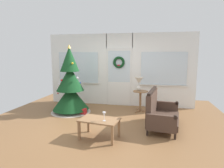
{
  "coord_description": "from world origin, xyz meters",
  "views": [
    {
      "loc": [
        1.13,
        -4.69,
        1.82
      ],
      "look_at": [
        0.05,
        0.55,
        1.0
      ],
      "focal_mm": 30.92,
      "sensor_mm": 36.0,
      "label": 1
    }
  ],
  "objects_px": {
    "side_table": "(140,97)",
    "gift_box": "(83,111)",
    "christmas_tree": "(70,88)",
    "coffee_table": "(99,122)",
    "settee_sofa": "(159,113)",
    "table_lamp": "(139,82)",
    "wine_glass": "(104,114)"
  },
  "relations": [
    {
      "from": "side_table",
      "to": "gift_box",
      "type": "xyz_separation_m",
      "value": [
        -1.69,
        -0.68,
        -0.39
      ]
    },
    {
      "from": "table_lamp",
      "to": "wine_glass",
      "type": "xyz_separation_m",
      "value": [
        -0.56,
        -2.37,
        -0.38
      ]
    },
    {
      "from": "christmas_tree",
      "to": "wine_glass",
      "type": "bearing_deg",
      "value": -49.45
    },
    {
      "from": "settee_sofa",
      "to": "wine_glass",
      "type": "bearing_deg",
      "value": -138.89
    },
    {
      "from": "christmas_tree",
      "to": "coffee_table",
      "type": "distance_m",
      "value": 2.26
    },
    {
      "from": "coffee_table",
      "to": "wine_glass",
      "type": "xyz_separation_m",
      "value": [
        0.13,
        -0.09,
        0.21
      ]
    },
    {
      "from": "settee_sofa",
      "to": "gift_box",
      "type": "bearing_deg",
      "value": 164.47
    },
    {
      "from": "coffee_table",
      "to": "side_table",
      "type": "bearing_deg",
      "value": 71.4
    },
    {
      "from": "side_table",
      "to": "wine_glass",
      "type": "distance_m",
      "value": 2.41
    },
    {
      "from": "christmas_tree",
      "to": "coffee_table",
      "type": "bearing_deg",
      "value": -50.56
    },
    {
      "from": "settee_sofa",
      "to": "side_table",
      "type": "bearing_deg",
      "value": 113.03
    },
    {
      "from": "christmas_tree",
      "to": "coffee_table",
      "type": "relative_size",
      "value": 2.33
    },
    {
      "from": "side_table",
      "to": "coffee_table",
      "type": "relative_size",
      "value": 0.73
    },
    {
      "from": "settee_sofa",
      "to": "table_lamp",
      "type": "distance_m",
      "value": 1.58
    },
    {
      "from": "gift_box",
      "to": "settee_sofa",
      "type": "bearing_deg",
      "value": -15.53
    },
    {
      "from": "table_lamp",
      "to": "coffee_table",
      "type": "relative_size",
      "value": 0.48
    },
    {
      "from": "christmas_tree",
      "to": "settee_sofa",
      "type": "height_order",
      "value": "christmas_tree"
    },
    {
      "from": "table_lamp",
      "to": "gift_box",
      "type": "xyz_separation_m",
      "value": [
        -1.63,
        -0.72,
        -0.86
      ]
    },
    {
      "from": "coffee_table",
      "to": "christmas_tree",
      "type": "bearing_deg",
      "value": 129.44
    },
    {
      "from": "table_lamp",
      "to": "gift_box",
      "type": "distance_m",
      "value": 1.98
    },
    {
      "from": "side_table",
      "to": "gift_box",
      "type": "relative_size",
      "value": 3.82
    },
    {
      "from": "settee_sofa",
      "to": "table_lamp",
      "type": "bearing_deg",
      "value": 114.57
    },
    {
      "from": "coffee_table",
      "to": "gift_box",
      "type": "relative_size",
      "value": 5.21
    },
    {
      "from": "settee_sofa",
      "to": "wine_glass",
      "type": "distance_m",
      "value": 1.57
    },
    {
      "from": "side_table",
      "to": "table_lamp",
      "type": "distance_m",
      "value": 0.48
    },
    {
      "from": "table_lamp",
      "to": "christmas_tree",
      "type": "bearing_deg",
      "value": -165.15
    },
    {
      "from": "side_table",
      "to": "wine_glass",
      "type": "height_order",
      "value": "side_table"
    },
    {
      "from": "coffee_table",
      "to": "gift_box",
      "type": "distance_m",
      "value": 1.84
    },
    {
      "from": "christmas_tree",
      "to": "wine_glass",
      "type": "height_order",
      "value": "christmas_tree"
    },
    {
      "from": "gift_box",
      "to": "christmas_tree",
      "type": "bearing_deg",
      "value": 161.53
    },
    {
      "from": "side_table",
      "to": "table_lamp",
      "type": "bearing_deg",
      "value": 146.31
    },
    {
      "from": "side_table",
      "to": "wine_glass",
      "type": "xyz_separation_m",
      "value": [
        -0.62,
        -2.33,
        0.1
      ]
    }
  ]
}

